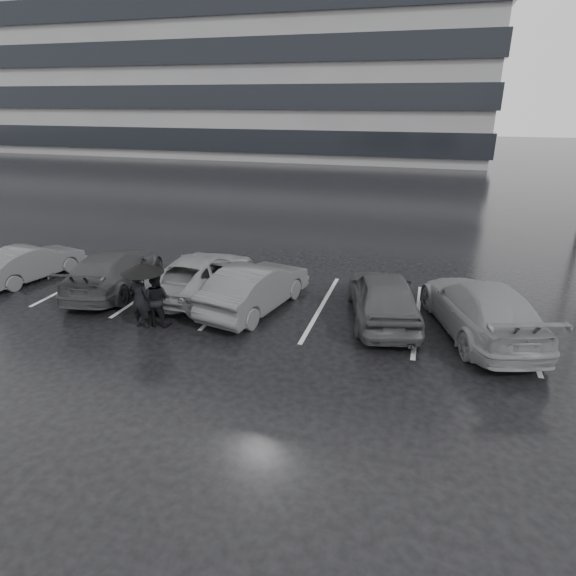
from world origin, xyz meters
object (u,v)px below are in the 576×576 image
(car_west_b, at_px, (202,274))
(car_west_c, at_px, (114,270))
(car_west_a, at_px, (256,287))
(car_west_d, at_px, (32,262))
(pedestrian_left, at_px, (140,299))
(car_main, at_px, (383,296))
(car_east, at_px, (481,308))
(pedestrian_right, at_px, (156,299))

(car_west_b, xyz_separation_m, car_west_c, (-2.86, -0.51, 0.01))
(car_west_a, relative_size, car_west_d, 1.16)
(car_west_c, height_order, car_west_d, car_west_c)
(car_west_b, bearing_deg, pedestrian_left, 79.77)
(car_main, relative_size, car_east, 0.85)
(car_west_a, height_order, car_west_d, car_west_a)
(car_west_c, height_order, pedestrian_left, pedestrian_left)
(car_west_c, relative_size, car_west_d, 1.27)
(car_west_d, height_order, pedestrian_right, pedestrian_right)
(car_west_b, height_order, car_east, car_east)
(car_west_b, bearing_deg, pedestrian_right, 87.10)
(car_west_b, distance_m, car_west_d, 6.24)
(car_west_c, height_order, pedestrian_right, pedestrian_right)
(car_main, xyz_separation_m, car_west_d, (-11.93, -0.04, -0.13))
(car_west_c, distance_m, pedestrian_left, 3.21)
(car_east, distance_m, pedestrian_right, 8.64)
(car_main, distance_m, car_west_b, 5.73)
(car_main, xyz_separation_m, pedestrian_left, (-6.23, -2.32, 0.09))
(car_east, bearing_deg, car_west_b, -21.94)
(pedestrian_right, bearing_deg, car_west_d, -22.20)
(car_west_a, distance_m, car_west_b, 2.16)
(car_main, xyz_separation_m, car_east, (2.55, -0.12, 0.00))
(car_west_b, relative_size, pedestrian_left, 2.89)
(car_west_b, bearing_deg, car_main, 176.79)
(pedestrian_left, bearing_deg, pedestrian_right, -149.48)
(car_west_a, relative_size, pedestrian_left, 2.58)
(car_east, bearing_deg, pedestrian_right, -5.24)
(car_west_c, bearing_deg, car_west_a, 168.92)
(pedestrian_right, bearing_deg, pedestrian_left, 27.37)
(car_west_a, distance_m, pedestrian_left, 3.27)
(pedestrian_left, bearing_deg, car_west_b, -101.14)
(car_main, relative_size, car_west_d, 1.17)
(car_east, distance_m, pedestrian_left, 9.05)
(pedestrian_right, bearing_deg, car_main, -163.77)
(car_west_a, distance_m, car_east, 6.21)
(car_west_d, height_order, pedestrian_left, pedestrian_left)
(car_west_c, relative_size, car_east, 0.92)
(car_west_b, xyz_separation_m, pedestrian_right, (-0.15, -2.48, 0.11))
(car_west_a, distance_m, pedestrian_right, 2.85)
(car_west_c, bearing_deg, car_main, 171.66)
(car_west_d, bearing_deg, pedestrian_right, 173.65)
(car_main, xyz_separation_m, car_west_c, (-8.57, -0.13, -0.06))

